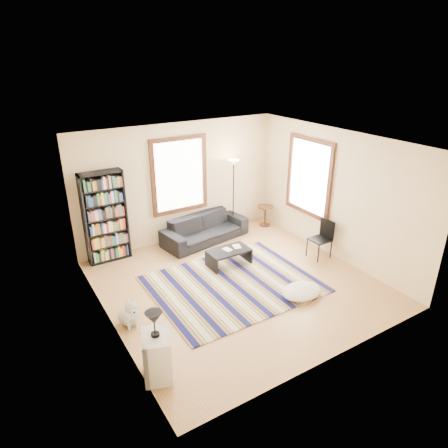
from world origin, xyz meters
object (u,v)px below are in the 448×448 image
sofa (205,229)px  floor_lamp (233,197)px  floor_cushion (301,291)px  bookshelf (105,217)px  folding_chair (320,240)px  side_table (265,216)px  coffee_table (229,257)px  white_cabinet (157,356)px  dog (128,310)px

sofa → floor_lamp: bearing=-2.6°
sofa → floor_cushion: bearing=-92.2°
bookshelf → folding_chair: 4.67m
bookshelf → side_table: 4.12m
coffee_table → folding_chair: size_ratio=1.05×
coffee_table → folding_chair: folding_chair is taller
side_table → white_cabinet: 5.69m
white_cabinet → dog: size_ratio=1.30×
sofa → dog: (-2.67, -2.15, -0.04)m
floor_lamp → white_cabinet: floor_lamp is taller
bookshelf → dog: size_ratio=3.72×
floor_cushion → dog: size_ratio=1.49×
coffee_table → dog: (-2.51, -0.82, 0.09)m
floor_lamp → white_cabinet: (-3.59, -3.61, -0.58)m
floor_lamp → dog: 4.25m
floor_cushion → dog: 3.18m
bookshelf → floor_cushion: size_ratio=2.50×
sofa → bookshelf: 2.38m
sofa → coffee_table: (-0.16, -1.33, -0.13)m
floor_cushion → white_cabinet: (-3.09, -0.46, 0.25)m
floor_cushion → coffee_table: bearing=107.1°
floor_lamp → side_table: size_ratio=3.44×
dog → floor_cushion: bearing=-17.4°
coffee_table → folding_chair: (1.90, -0.75, 0.25)m
coffee_table → floor_cushion: bearing=-72.9°
folding_chair → coffee_table: bearing=157.7°
coffee_table → dog: dog is taller
floor_cushion → side_table: (1.41, 3.02, 0.17)m
sofa → floor_lamp: 1.07m
bookshelf → side_table: bearing=-4.3°
coffee_table → side_table: size_ratio=1.67×
folding_chair → white_cabinet: (-4.45, -1.43, -0.08)m
sofa → coffee_table: size_ratio=2.37×
bookshelf → floor_cushion: bearing=-51.7°
white_cabinet → bookshelf: bearing=102.7°
floor_lamp → side_table: bearing=-8.3°
coffee_table → floor_lamp: size_ratio=0.48×
floor_cushion → side_table: bearing=64.9°
sofa → dog: 3.43m
bookshelf → dog: 2.56m
side_table → white_cabinet: bearing=-142.3°
sofa → white_cabinet: white_cabinet is taller
floor_lamp → folding_chair: bearing=-68.4°
sofa → floor_cushion: size_ratio=2.67×
bookshelf → folding_chair: bearing=-30.5°
bookshelf → folding_chair: size_ratio=2.33×
side_table → sofa: bearing=178.9°
white_cabinet → sofa: bearing=71.9°
bookshelf → white_cabinet: bearing=-96.9°
bookshelf → floor_lamp: bearing=-3.1°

